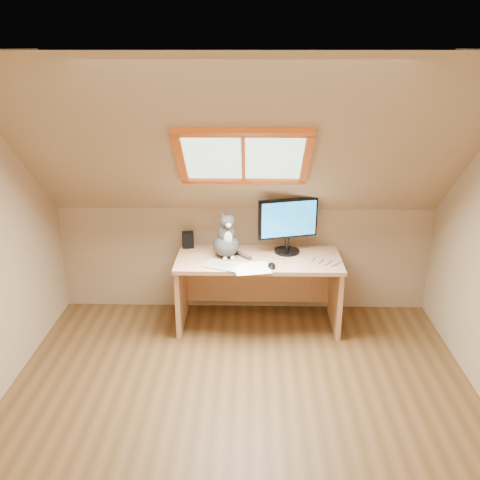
{
  "coord_description": "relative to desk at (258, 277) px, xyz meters",
  "views": [
    {
      "loc": [
        0.07,
        -2.99,
        2.43
      ],
      "look_at": [
        -0.02,
        1.0,
        0.97
      ],
      "focal_mm": 40.0,
      "sensor_mm": 36.0,
      "label": 1
    }
  ],
  "objects": [
    {
      "name": "desk",
      "position": [
        0.0,
        0.0,
        0.0
      ],
      "size": [
        1.45,
        0.63,
        0.66
      ],
      "color": "tan",
      "rests_on": "ground"
    },
    {
      "name": "mouse",
      "position": [
        0.11,
        -0.28,
        0.23
      ],
      "size": [
        0.07,
        0.12,
        0.04
      ],
      "primitive_type": "ellipsoid",
      "rotation": [
        0.0,
        0.0,
        0.02
      ],
      "color": "black",
      "rests_on": "desk"
    },
    {
      "name": "room_shell",
      "position": [
        -0.13,
        -1.54,
        0.98
      ],
      "size": [
        3.52,
        3.52,
        2.41
      ],
      "color": "tan",
      "rests_on": "ground"
    },
    {
      "name": "cables",
      "position": [
        0.47,
        -0.18,
        0.21
      ],
      "size": [
        0.51,
        0.26,
        0.01
      ],
      "color": "silver",
      "rests_on": "desk"
    },
    {
      "name": "graphics_tablet",
      "position": [
        -0.33,
        -0.25,
        0.22
      ],
      "size": [
        0.31,
        0.27,
        0.01
      ],
      "primitive_type": "cube",
      "rotation": [
        0.0,
        0.0,
        -0.38
      ],
      "color": "#B2B2B7",
      "rests_on": "desk"
    },
    {
      "name": "cat",
      "position": [
        -0.29,
        -0.03,
        0.36
      ],
      "size": [
        0.29,
        0.33,
        0.43
      ],
      "color": "#413D3A",
      "rests_on": "desk"
    },
    {
      "name": "ground",
      "position": [
        -0.13,
        -1.44,
        -0.45
      ],
      "size": [
        3.5,
        3.5,
        0.0
      ],
      "primitive_type": "plane",
      "color": "brown",
      "rests_on": "ground"
    },
    {
      "name": "desk_speaker",
      "position": [
        -0.65,
        0.19,
        0.28
      ],
      "size": [
        0.12,
        0.12,
        0.14
      ],
      "primitive_type": "cube",
      "rotation": [
        0.0,
        0.0,
        0.21
      ],
      "color": "black",
      "rests_on": "desk"
    },
    {
      "name": "papers",
      "position": [
        -0.11,
        -0.32,
        0.21
      ],
      "size": [
        0.35,
        0.3,
        0.01
      ],
      "color": "white",
      "rests_on": "desk"
    },
    {
      "name": "monitor",
      "position": [
        0.26,
        0.07,
        0.5
      ],
      "size": [
        0.53,
        0.23,
        0.5
      ],
      "color": "black",
      "rests_on": "desk"
    }
  ]
}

